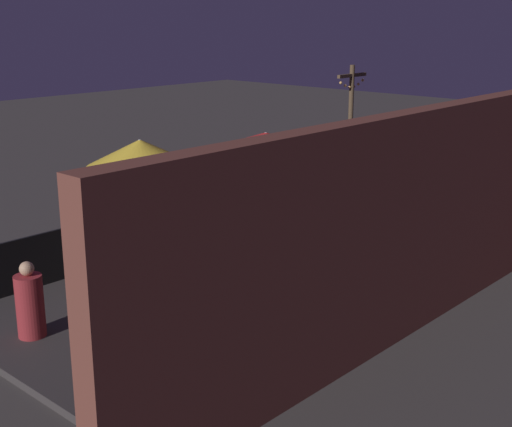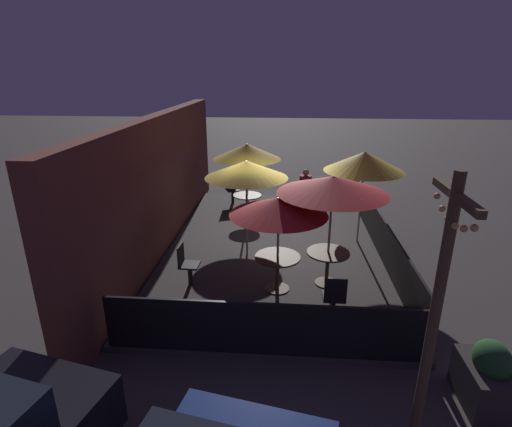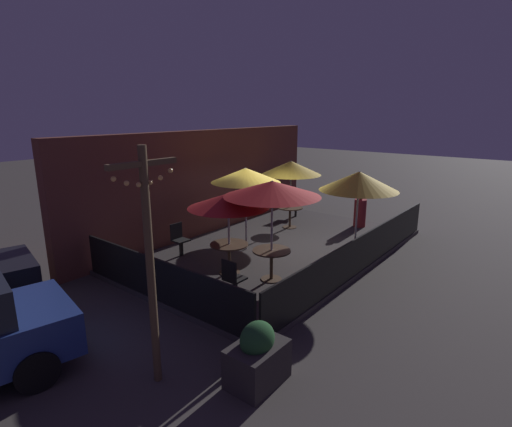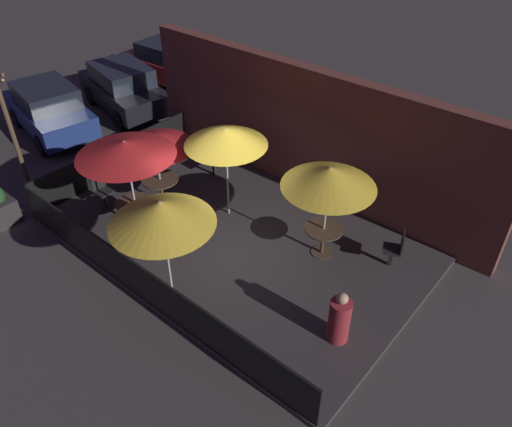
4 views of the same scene
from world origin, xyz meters
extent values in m
plane|color=#423D3A|center=(0.00, 0.00, 0.00)|extent=(60.00, 60.00, 0.00)
cube|color=#383333|center=(0.00, 0.00, 0.06)|extent=(8.82, 5.40, 0.12)
cube|color=brown|center=(0.00, 2.93, 1.72)|extent=(10.42, 0.36, 3.44)
cube|color=black|center=(0.00, -2.65, 0.59)|extent=(8.62, 0.05, 0.95)
cube|color=black|center=(-4.37, 0.00, 0.59)|extent=(0.05, 5.20, 0.95)
cylinder|color=#B2B2B7|center=(1.96, 0.91, 1.27)|extent=(0.05, 0.05, 2.30)
cone|color=gold|center=(1.96, 0.91, 2.19)|extent=(2.02, 2.02, 0.46)
cylinder|color=#B2B2B7|center=(-2.31, -0.14, 1.13)|extent=(0.05, 0.05, 2.02)
cone|color=red|center=(-2.31, -0.14, 1.96)|extent=(1.96, 1.96, 0.35)
cylinder|color=#B2B2B7|center=(-1.99, -1.20, 1.31)|extent=(0.05, 0.05, 2.38)
cone|color=red|center=(-1.99, -1.20, 2.33)|extent=(2.23, 2.23, 0.36)
cylinder|color=#B2B2B7|center=(0.37, -2.22, 1.33)|extent=(0.05, 0.05, 2.42)
cone|color=gold|center=(0.37, -2.22, 2.29)|extent=(2.02, 2.02, 0.50)
cylinder|color=#B2B2B7|center=(-0.70, 0.65, 1.31)|extent=(0.05, 0.05, 2.37)
cone|color=gold|center=(-0.70, 0.65, 2.30)|extent=(1.95, 1.95, 0.40)
cylinder|color=#4C3828|center=(1.96, 0.91, 0.13)|extent=(0.48, 0.48, 0.02)
cylinder|color=#4C3828|center=(1.96, 0.91, 0.46)|extent=(0.08, 0.08, 0.69)
cylinder|color=#4C3828|center=(1.96, 0.91, 0.82)|extent=(0.87, 0.87, 0.04)
cylinder|color=#4C3828|center=(-2.31, -0.14, 0.13)|extent=(0.51, 0.51, 0.02)
cylinder|color=#4C3828|center=(-2.31, -0.14, 0.48)|extent=(0.08, 0.08, 0.72)
cylinder|color=#4C3828|center=(-2.31, -0.14, 0.86)|extent=(0.94, 0.94, 0.04)
cylinder|color=#4C3828|center=(-1.99, -1.20, 0.13)|extent=(0.50, 0.50, 0.02)
cylinder|color=#4C3828|center=(-1.99, -1.20, 0.47)|extent=(0.08, 0.08, 0.71)
cylinder|color=#4C3828|center=(-1.99, -1.20, 0.85)|extent=(0.90, 0.90, 0.04)
cube|color=black|center=(-2.24, 1.72, 0.33)|extent=(0.08, 0.08, 0.42)
cube|color=black|center=(-2.24, 1.72, 0.56)|extent=(0.41, 0.41, 0.04)
cube|color=black|center=(-2.23, 1.90, 0.80)|extent=(0.40, 0.05, 0.44)
cube|color=black|center=(-3.29, -1.19, 0.34)|extent=(0.08, 0.08, 0.44)
cube|color=black|center=(-3.29, -1.19, 0.58)|extent=(0.40, 0.40, 0.04)
cube|color=black|center=(-3.47, -1.19, 0.82)|extent=(0.03, 0.40, 0.44)
cube|color=black|center=(3.34, 1.55, 0.34)|extent=(0.11, 0.11, 0.43)
cube|color=black|center=(3.34, 1.55, 0.57)|extent=(0.53, 0.53, 0.04)
cube|color=black|center=(3.51, 1.63, 0.81)|extent=(0.20, 0.37, 0.44)
cylinder|color=maroon|center=(3.56, -0.93, 0.60)|extent=(0.50, 0.50, 0.96)
sphere|color=tan|center=(3.56, -0.93, 1.19)|extent=(0.22, 0.22, 0.22)
cylinder|color=brown|center=(-5.91, -1.90, 1.80)|extent=(0.12, 0.12, 3.59)
sphere|color=#F4B260|center=(-5.64, -1.90, 3.12)|extent=(0.07, 0.07, 0.07)
sphere|color=#F4B260|center=(-5.45, -1.90, 3.20)|extent=(0.07, 0.07, 0.07)
cube|color=navy|center=(-8.16, 0.32, 0.67)|extent=(4.07, 2.42, 0.70)
cube|color=#1E232D|center=(-8.16, 0.32, 1.32)|extent=(2.36, 1.95, 0.60)
cylinder|color=black|center=(-6.84, 0.87, 0.32)|extent=(0.66, 0.30, 0.64)
cylinder|color=black|center=(-7.16, -0.71, 0.32)|extent=(0.66, 0.30, 0.64)
cylinder|color=black|center=(-9.16, 1.34, 0.32)|extent=(0.66, 0.30, 0.64)
cylinder|color=black|center=(-9.48, -0.24, 0.32)|extent=(0.66, 0.30, 0.64)
cube|color=black|center=(-7.71, 2.92, 0.67)|extent=(4.25, 2.55, 0.70)
cube|color=#1E232D|center=(-7.71, 2.92, 1.32)|extent=(2.48, 2.02, 0.60)
cylinder|color=black|center=(-6.33, 3.42, 0.32)|extent=(0.66, 0.32, 0.64)
cylinder|color=black|center=(-6.70, 1.85, 0.32)|extent=(0.66, 0.32, 0.64)
cylinder|color=black|center=(-8.73, 3.98, 0.32)|extent=(0.66, 0.32, 0.64)
cylinder|color=black|center=(-9.09, 2.41, 0.32)|extent=(0.66, 0.32, 0.64)
cube|color=maroon|center=(-8.15, 5.52, 0.67)|extent=(4.24, 1.91, 0.70)
cube|color=#1E232D|center=(-8.15, 5.52, 1.32)|extent=(2.36, 1.68, 0.60)
cylinder|color=black|center=(-6.90, 6.39, 0.32)|extent=(0.65, 0.21, 0.64)
cylinder|color=black|center=(-6.82, 4.78, 0.32)|extent=(0.65, 0.21, 0.64)
cylinder|color=black|center=(-9.47, 6.26, 0.32)|extent=(0.65, 0.21, 0.64)
cylinder|color=black|center=(-9.39, 4.64, 0.32)|extent=(0.65, 0.21, 0.64)
camera|label=1|loc=(8.53, 8.15, 4.78)|focal=50.00mm
camera|label=2|loc=(-9.69, -0.28, 4.48)|focal=28.00mm
camera|label=3|loc=(-9.16, -6.40, 4.03)|focal=28.00mm
camera|label=4|loc=(6.37, -6.65, 7.76)|focal=35.00mm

